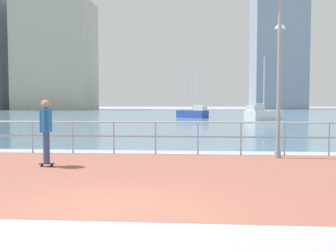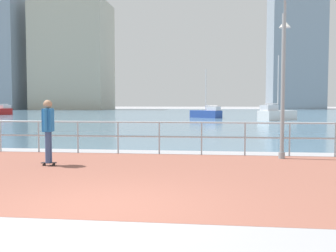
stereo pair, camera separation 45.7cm
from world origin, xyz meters
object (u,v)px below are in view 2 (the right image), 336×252
object	(u,v)px
sailboat_yellow	(277,114)
lamppost	(283,69)
skateboarder	(48,126)
sailboat_red	(207,113)

from	to	relation	value
sailboat_yellow	lamppost	bearing A→B (deg)	-98.31
sailboat_yellow	skateboarder	bearing A→B (deg)	-110.10
sailboat_red	sailboat_yellow	bearing A→B (deg)	-37.88
lamppost	sailboat_yellow	bearing A→B (deg)	81.69
skateboarder	sailboat_red	size ratio (longest dim) A/B	0.33
lamppost	sailboat_yellow	world-z (taller)	sailboat_yellow
lamppost	skateboarder	world-z (taller)	lamppost
skateboarder	sailboat_yellow	distance (m)	30.01
lamppost	sailboat_red	xyz separation A→B (m)	(-2.99, 31.14, -2.23)
skateboarder	lamppost	bearing A→B (deg)	19.42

